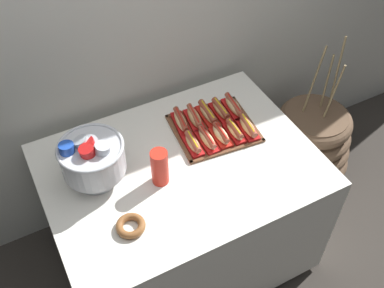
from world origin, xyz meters
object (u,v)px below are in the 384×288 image
object	(u,v)px
hot_dog_1	(207,139)
hot_dog_5	(181,121)
buffet_table	(182,210)
hot_dog_3	(234,131)
hot_dog_9	(234,107)
hot_dog_0	(193,143)
cup_stack	(160,167)
hot_dog_8	(221,110)
hot_dog_6	(194,118)
hot_dog_7	(208,114)
hot_dog_2	(221,135)
hot_dog_4	(248,127)
donut	(131,226)
punch_bowl	(92,157)
floor_vase	(308,146)
serving_tray	(214,129)

from	to	relation	value
hot_dog_1	hot_dog_5	world-z (taller)	hot_dog_5
buffet_table	hot_dog_3	distance (m)	0.53
hot_dog_9	hot_dog_0	bearing A→B (deg)	-156.60
hot_dog_3	cup_stack	world-z (taller)	cup_stack
buffet_table	hot_dog_8	distance (m)	0.58
buffet_table	hot_dog_9	xyz separation A→B (m)	(0.42, 0.20, 0.42)
hot_dog_6	hot_dog_7	world-z (taller)	hot_dog_7
hot_dog_2	hot_dog_1	bearing A→B (deg)	174.59
hot_dog_4	hot_dog_7	world-z (taller)	hot_dog_7
hot_dog_4	hot_dog_6	distance (m)	0.28
hot_dog_7	donut	xyz separation A→B (m)	(-0.61, -0.44, -0.02)
hot_dog_5	punch_bowl	xyz separation A→B (m)	(-0.50, -0.13, 0.12)
floor_vase	donut	bearing A→B (deg)	-164.11
serving_tray	punch_bowl	size ratio (longest dim) A/B	1.48
hot_dog_4	hot_dog_6	bearing A→B (deg)	138.33
hot_dog_9	hot_dog_8	bearing A→B (deg)	174.59
hot_dog_1	cup_stack	size ratio (longest dim) A/B	0.93
hot_dog_8	cup_stack	distance (m)	0.53
serving_tray	hot_dog_2	bearing A→B (deg)	-95.41
hot_dog_4	serving_tray	bearing A→B (deg)	145.78
hot_dog_1	hot_dog_9	xyz separation A→B (m)	(0.24, 0.14, 0.00)
donut	hot_dog_1	bearing A→B (deg)	28.23
floor_vase	hot_dog_1	size ratio (longest dim) A/B	6.33
hot_dog_9	cup_stack	size ratio (longest dim) A/B	1.00
hot_dog_9	cup_stack	xyz separation A→B (m)	(-0.54, -0.25, 0.06)
hot_dog_8	serving_tray	bearing A→B (deg)	-137.69
serving_tray	punch_bowl	world-z (taller)	punch_bowl
floor_vase	cup_stack	size ratio (longest dim) A/B	5.90
hot_dog_1	hot_dog_9	distance (m)	0.28
serving_tray	hot_dog_5	distance (m)	0.17
hot_dog_5	hot_dog_0	bearing A→B (deg)	-95.41
hot_dog_2	hot_dog_3	xyz separation A→B (m)	(0.07, -0.01, 0.00)
punch_bowl	cup_stack	size ratio (longest dim) A/B	1.57
hot_dog_6	hot_dog_8	bearing A→B (deg)	-5.41
serving_tray	hot_dog_7	bearing A→B (deg)	84.59
hot_dog_6	hot_dog_8	world-z (taller)	hot_dog_8
hot_dog_2	punch_bowl	bearing A→B (deg)	175.79
hot_dog_2	hot_dog_4	xyz separation A→B (m)	(0.15, -0.01, -0.00)
hot_dog_1	punch_bowl	size ratio (longest dim) A/B	0.59
hot_dog_4	hot_dog_8	size ratio (longest dim) A/B	1.01
floor_vase	hot_dog_7	world-z (taller)	floor_vase
floor_vase	hot_dog_2	distance (m)	0.95
hot_dog_1	cup_stack	xyz separation A→B (m)	(-0.30, -0.10, 0.06)
punch_bowl	donut	world-z (taller)	punch_bowl
hot_dog_6	hot_dog_1	bearing A→B (deg)	-95.41
punch_bowl	cup_stack	distance (m)	0.30
serving_tray	hot_dog_1	bearing A→B (deg)	-137.69
serving_tray	hot_dog_4	world-z (taller)	hot_dog_4
floor_vase	hot_dog_9	bearing A→B (deg)	176.43
donut	hot_dog_3	bearing A→B (deg)	21.63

